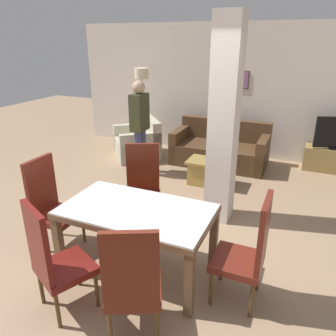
# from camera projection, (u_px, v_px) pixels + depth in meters

# --- Properties ---
(ground_plane) EXTENTS (18.00, 18.00, 0.00)m
(ground_plane) POSITION_uv_depth(u_px,v_px,m) (139.00, 268.00, 3.65)
(ground_plane) COLOR #997A5C
(back_wall) EXTENTS (7.20, 0.09, 2.70)m
(back_wall) POSITION_uv_depth(u_px,v_px,m) (235.00, 92.00, 6.82)
(back_wall) COLOR silver
(back_wall) RESTS_ON ground_plane
(divider_pillar) EXTENTS (0.34, 0.38, 2.70)m
(divider_pillar) POSITION_uv_depth(u_px,v_px,m) (224.00, 124.00, 4.23)
(divider_pillar) COLOR silver
(divider_pillar) RESTS_ON ground_plane
(dining_table) EXTENTS (1.56, 0.89, 0.76)m
(dining_table) POSITION_uv_depth(u_px,v_px,m) (137.00, 222.00, 3.43)
(dining_table) COLOR brown
(dining_table) RESTS_ON ground_plane
(dining_chair_near_left) EXTENTS (0.61, 0.61, 1.12)m
(dining_chair_near_left) POSITION_uv_depth(u_px,v_px,m) (54.00, 259.00, 2.89)
(dining_chair_near_left) COLOR #601612
(dining_chair_near_left) RESTS_ON ground_plane
(dining_chair_far_left) EXTENTS (0.61, 0.61, 1.12)m
(dining_chair_far_left) POSITION_uv_depth(u_px,v_px,m) (143.00, 185.00, 4.33)
(dining_chair_far_left) COLOR #581C0F
(dining_chair_far_left) RESTS_ON ground_plane
(dining_chair_near_right) EXTENTS (0.62, 0.62, 1.12)m
(dining_chair_near_right) POSITION_uv_depth(u_px,v_px,m) (132.00, 283.00, 2.61)
(dining_chair_near_right) COLOR #591E11
(dining_chair_near_right) RESTS_ON ground_plane
(dining_chair_head_left) EXTENTS (0.46, 0.46, 1.12)m
(dining_chair_head_left) POSITION_uv_depth(u_px,v_px,m) (51.00, 203.00, 3.87)
(dining_chair_head_left) COLOR #5F1D13
(dining_chair_head_left) RESTS_ON ground_plane
(dining_chair_head_right) EXTENTS (0.46, 0.46, 1.12)m
(dining_chair_head_right) POSITION_uv_depth(u_px,v_px,m) (249.00, 250.00, 3.00)
(dining_chair_head_right) COLOR #5C1E14
(dining_chair_head_right) RESTS_ON ground_plane
(sofa) EXTENTS (1.85, 0.93, 0.85)m
(sofa) POSITION_uv_depth(u_px,v_px,m) (220.00, 150.00, 6.61)
(sofa) COLOR #4D341F
(sofa) RESTS_ON ground_plane
(armchair) EXTENTS (1.26, 1.27, 0.81)m
(armchair) POSITION_uv_depth(u_px,v_px,m) (139.00, 144.00, 7.00)
(armchair) COLOR beige
(armchair) RESTS_ON ground_plane
(coffee_table) EXTENTS (0.78, 0.49, 0.43)m
(coffee_table) POSITION_uv_depth(u_px,v_px,m) (210.00, 172.00, 5.68)
(coffee_table) COLOR olive
(coffee_table) RESTS_ON ground_plane
(bottle) EXTENTS (0.07, 0.07, 0.29)m
(bottle) POSITION_uv_depth(u_px,v_px,m) (216.00, 156.00, 5.50)
(bottle) COLOR #B2B7BC
(bottle) RESTS_ON coffee_table
(floor_lamp) EXTENTS (0.30, 0.30, 1.79)m
(floor_lamp) POSITION_uv_depth(u_px,v_px,m) (142.00, 82.00, 7.11)
(floor_lamp) COLOR #B7B7BC
(floor_lamp) RESTS_ON ground_plane
(standing_person) EXTENTS (0.22, 0.38, 1.71)m
(standing_person) POSITION_uv_depth(u_px,v_px,m) (140.00, 121.00, 5.90)
(standing_person) COLOR #3A3F67
(standing_person) RESTS_ON ground_plane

